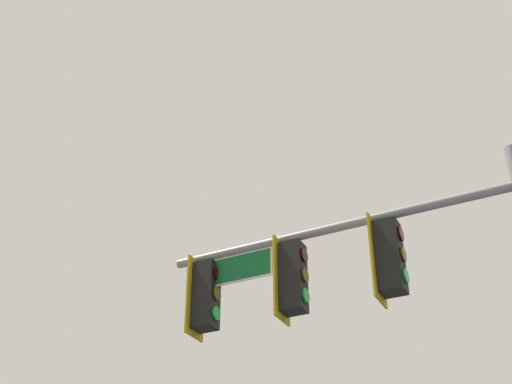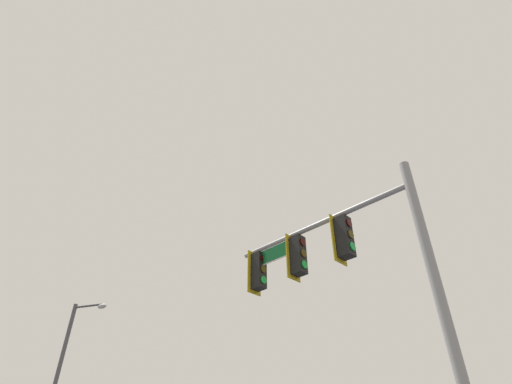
% 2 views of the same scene
% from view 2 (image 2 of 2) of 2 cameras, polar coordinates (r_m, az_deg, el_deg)
% --- Properties ---
extents(signal_pole_near, '(5.53, 0.98, 7.46)m').
position_cam_2_polar(signal_pole_near, '(10.02, 12.31, -10.98)').
color(signal_pole_near, gray).
rests_on(signal_pole_near, ground_plane).
extents(street_lamp, '(1.80, 0.75, 7.79)m').
position_cam_2_polar(street_lamp, '(20.53, -26.24, -23.01)').
color(street_lamp, '#4C4C51').
rests_on(street_lamp, ground_plane).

